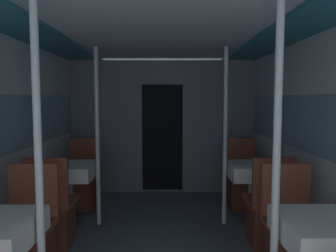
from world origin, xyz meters
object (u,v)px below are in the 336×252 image
chair_left_far_0 (27,245)px  support_pole_right_0 (276,170)px  chair_left_far_1 (82,187)px  support_pole_left_1 (97,137)px  support_pole_right_1 (225,137)px  dining_table_left_1 (69,174)px  dining_table_right_0 (327,237)px  chair_right_far_1 (242,186)px  support_pole_left_0 (39,171)px  chair_left_near_1 (53,217)px  chair_right_far_0 (291,244)px  dining_table_right_1 (253,174)px

chair_left_far_0 → support_pole_right_0: (1.84, -0.58, 0.75)m
chair_left_far_1 → support_pole_left_1: support_pole_left_1 is taller
support_pole_right_0 → support_pole_right_1: 1.77m
chair_left_far_0 → dining_table_left_1: chair_left_far_0 is taller
chair_left_far_1 → dining_table_left_1: bearing=90.0°
dining_table_right_0 → chair_right_far_1: chair_right_far_1 is taller
chair_right_far_1 → dining_table_left_1: bearing=14.8°
support_pole_left_1 → support_pole_right_1: (1.50, 0.00, 0.00)m
chair_left_far_1 → support_pole_left_0: bearing=98.3°
dining_table_left_1 → chair_left_near_1: size_ratio=0.78×
chair_right_far_0 → chair_left_near_1: bearing=-15.9°
chair_left_far_0 → dining_table_right_1: chair_left_far_0 is taller
chair_right_far_1 → support_pole_right_1: support_pole_right_1 is taller
support_pole_right_0 → dining_table_right_1: 1.86m
chair_right_far_1 → chair_left_near_1: bearing=27.8°
chair_left_far_0 → chair_right_far_0: bearing=-180.0°
chair_left_near_1 → dining_table_right_1: chair_left_near_1 is taller
support_pole_right_0 → support_pole_right_1: same height
dining_table_left_1 → support_pole_right_0: support_pole_right_0 is taller
support_pole_left_1 → support_pole_right_0: (1.50, -1.77, 0.00)m
chair_left_far_1 → dining_table_right_0: (2.18, -2.35, 0.31)m
chair_right_far_0 → dining_table_right_1: size_ratio=1.29×
chair_left_near_1 → chair_left_far_1: size_ratio=1.00×
chair_left_far_0 → support_pole_left_0: support_pole_left_0 is taller
chair_right_far_0 → chair_right_far_1: same height
chair_left_near_1 → support_pole_left_0: bearing=-74.0°
support_pole_left_1 → support_pole_right_0: 2.32m
support_pole_right_0 → chair_right_far_1: bearing=81.7°
chair_left_near_1 → chair_right_far_0: (2.18, -0.62, 0.00)m
dining_table_right_0 → support_pole_right_0: size_ratio=0.35×
dining_table_left_1 → chair_left_far_1: chair_left_far_1 is taller
support_pole_left_0 → support_pole_right_1: same height
support_pole_left_1 → dining_table_right_0: size_ratio=2.87×
chair_left_far_0 → support_pole_left_0: 1.00m
chair_right_far_0 → dining_table_right_0: bearing=90.0°
support_pole_right_0 → dining_table_right_1: support_pole_right_0 is taller
support_pole_right_1 → dining_table_left_1: bearing=-180.0°
support_pole_left_1 → chair_right_far_0: size_ratio=2.23×
chair_right_far_0 → support_pole_right_0: size_ratio=0.45×
support_pole_left_1 → support_pole_right_1: bearing=0.0°
support_pole_left_0 → chair_right_far_0: 2.07m
dining_table_right_1 → support_pole_left_1: bearing=180.0°
dining_table_right_1 → chair_right_far_1: chair_right_far_1 is taller
dining_table_right_0 → support_pole_right_1: bearing=100.9°
chair_left_far_0 → support_pole_right_0: 2.07m
chair_left_near_1 → chair_right_far_1: (2.18, 1.15, 0.00)m
chair_left_near_1 → support_pole_right_0: support_pole_right_0 is taller
dining_table_right_1 → support_pole_right_1: support_pole_right_1 is taller
chair_left_near_1 → chair_left_far_1: same height
support_pole_left_0 → dining_table_right_1: 2.59m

